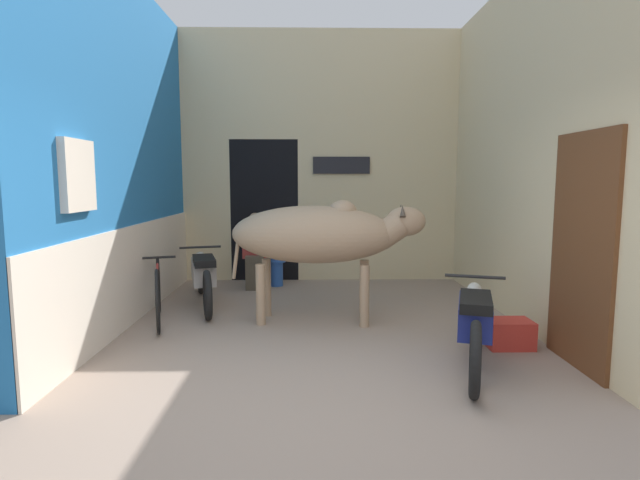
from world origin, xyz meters
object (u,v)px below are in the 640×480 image
shopkeeper_seated (255,249)px  bicycle (158,291)px  cow (320,235)px  crate (509,334)px  motorcycle_near (474,321)px  plastic_stool (276,272)px  motorcycle_far (203,275)px

shopkeeper_seated → bicycle: bearing=-117.5°
cow → shopkeeper_seated: (-0.97, 1.82, -0.42)m
bicycle → crate: 3.93m
motorcycle_near → bicycle: motorcycle_near is taller
bicycle → plastic_stool: bicycle is taller
shopkeeper_seated → crate: size_ratio=2.67×
shopkeeper_seated → cow: bearing=-62.0°
cow → plastic_stool: bearing=108.2°
shopkeeper_seated → plastic_stool: bearing=30.4°
plastic_stool → motorcycle_far: bearing=-125.3°
cow → crate: (1.88, -0.97, -0.89)m
motorcycle_far → bicycle: size_ratio=1.26×
crate → bicycle: bearing=165.6°
bicycle → crate: size_ratio=3.66×
crate → motorcycle_far: bearing=153.2°
plastic_stool → cow: bearing=-71.8°
cow → motorcycle_far: 1.83m
cow → motorcycle_near: size_ratio=1.18×
motorcycle_near → bicycle: (-3.28, 1.47, -0.05)m
motorcycle_near → plastic_stool: bearing=120.3°
cow → motorcycle_near: cow is taller
motorcycle_near → motorcycle_far: motorcycle_far is taller
shopkeeper_seated → crate: 4.03m
motorcycle_near → bicycle: 3.60m
cow → bicycle: bearing=179.9°
motorcycle_far → bicycle: bearing=-116.4°
shopkeeper_seated → crate: bearing=-44.4°
motorcycle_far → plastic_stool: 1.54m
cow → crate: size_ratio=5.23×
cow → motorcycle_near: (1.36, -1.46, -0.62)m
motorcycle_far → plastic_stool: bearing=54.7°
motorcycle_far → crate: 3.85m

